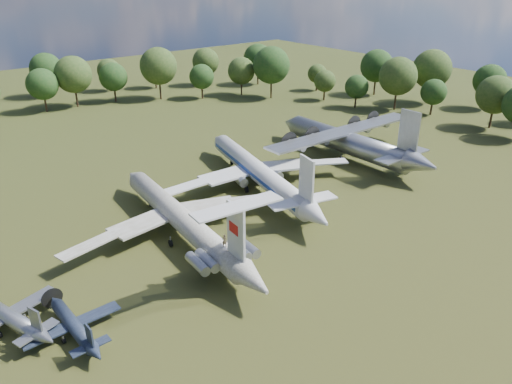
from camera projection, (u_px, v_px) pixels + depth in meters
ground at (182, 233)px, 73.24m from camera, size 300.00×300.00×0.00m
il62_airliner at (182, 223)px, 71.50m from camera, size 39.35×48.73×4.46m
tu104_jet at (258, 175)px, 87.40m from camera, size 45.58×54.14×4.70m
an12_transport at (347, 145)px, 100.70m from camera, size 38.62×43.04×5.60m
small_prop_west at (74, 328)px, 52.49m from camera, size 10.72×14.44×2.09m
small_prop_northwest at (9, 319)px, 53.55m from camera, size 16.39×19.27×2.41m
person_on_il62 at (224, 241)px, 60.73m from camera, size 0.71×0.56×1.71m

